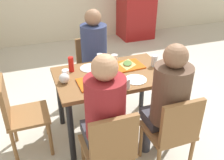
{
  "coord_description": "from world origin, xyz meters",
  "views": [
    {
      "loc": [
        -0.79,
        -2.17,
        1.94
      ],
      "look_at": [
        0.0,
        0.0,
        0.65
      ],
      "focal_mm": 40.49,
      "sensor_mm": 36.0,
      "label": 1
    }
  ],
  "objects_px": {
    "main_table": "(112,82)",
    "paper_plate_center": "(90,68)",
    "plastic_cup_c": "(66,74)",
    "person_in_red": "(104,112)",
    "person_in_brown_jacket": "(168,98)",
    "chair_left_end": "(18,112)",
    "pizza_slice_a": "(99,80)",
    "plastic_cup_a": "(100,58)",
    "chair_near_left": "(110,147)",
    "person_far_side": "(95,52)",
    "tray_red_near": "(97,82)",
    "chair_far_side": "(93,65)",
    "pizza_slice_b": "(128,64)",
    "paper_plate_near_edge": "(136,80)",
    "soda_can": "(154,61)",
    "plastic_cup_b": "(126,83)",
    "foil_bundle": "(64,78)",
    "condiment_bottle": "(71,64)",
    "tray_red_far": "(126,66)",
    "chair_near_right": "(173,130)",
    "plastic_cup_d": "(114,59)"
  },
  "relations": [
    {
      "from": "main_table",
      "to": "paper_plate_center",
      "type": "xyz_separation_m",
      "value": [
        -0.17,
        0.2,
        0.11
      ]
    },
    {
      "from": "plastic_cup_c",
      "to": "person_in_red",
      "type": "bearing_deg",
      "value": -75.28
    },
    {
      "from": "main_table",
      "to": "person_in_brown_jacket",
      "type": "height_order",
      "value": "person_in_brown_jacket"
    },
    {
      "from": "chair_left_end",
      "to": "pizza_slice_a",
      "type": "xyz_separation_m",
      "value": [
        0.79,
        -0.11,
        0.26
      ]
    },
    {
      "from": "pizza_slice_a",
      "to": "plastic_cup_a",
      "type": "xyz_separation_m",
      "value": [
        0.15,
        0.43,
        0.03
      ]
    },
    {
      "from": "main_table",
      "to": "chair_near_left",
      "type": "relative_size",
      "value": 1.39
    },
    {
      "from": "person_far_side",
      "to": "tray_red_near",
      "type": "distance_m",
      "value": 0.77
    },
    {
      "from": "chair_far_side",
      "to": "person_in_red",
      "type": "distance_m",
      "value": 1.41
    },
    {
      "from": "plastic_cup_c",
      "to": "pizza_slice_b",
      "type": "bearing_deg",
      "value": 5.81
    },
    {
      "from": "main_table",
      "to": "paper_plate_near_edge",
      "type": "bearing_deg",
      "value": -49.07
    },
    {
      "from": "chair_far_side",
      "to": "paper_plate_center",
      "type": "relative_size",
      "value": 3.81
    },
    {
      "from": "person_in_red",
      "to": "paper_plate_near_edge",
      "type": "height_order",
      "value": "person_in_red"
    },
    {
      "from": "pizza_slice_a",
      "to": "pizza_slice_b",
      "type": "relative_size",
      "value": 0.94
    },
    {
      "from": "paper_plate_center",
      "to": "tray_red_near",
      "type": "bearing_deg",
      "value": -95.05
    },
    {
      "from": "main_table",
      "to": "soda_can",
      "type": "distance_m",
      "value": 0.52
    },
    {
      "from": "plastic_cup_a",
      "to": "plastic_cup_b",
      "type": "relative_size",
      "value": 1.0
    },
    {
      "from": "plastic_cup_c",
      "to": "foil_bundle",
      "type": "relative_size",
      "value": 1.0
    },
    {
      "from": "condiment_bottle",
      "to": "foil_bundle",
      "type": "xyz_separation_m",
      "value": [
        -0.12,
        -0.22,
        -0.03
      ]
    },
    {
      "from": "chair_left_end",
      "to": "tray_red_near",
      "type": "xyz_separation_m",
      "value": [
        0.76,
        -0.13,
        0.25
      ]
    },
    {
      "from": "person_in_brown_jacket",
      "to": "chair_far_side",
      "type": "bearing_deg",
      "value": 102.08
    },
    {
      "from": "paper_plate_near_edge",
      "to": "foil_bundle",
      "type": "bearing_deg",
      "value": 164.7
    },
    {
      "from": "chair_left_end",
      "to": "person_far_side",
      "type": "relative_size",
      "value": 0.67
    },
    {
      "from": "pizza_slice_b",
      "to": "pizza_slice_a",
      "type": "bearing_deg",
      "value": -149.32
    },
    {
      "from": "person_in_brown_jacket",
      "to": "tray_red_far",
      "type": "bearing_deg",
      "value": 96.92
    },
    {
      "from": "paper_plate_near_edge",
      "to": "plastic_cup_a",
      "type": "xyz_separation_m",
      "value": [
        -0.2,
        0.51,
        0.05
      ]
    },
    {
      "from": "paper_plate_near_edge",
      "to": "plastic_cup_c",
      "type": "distance_m",
      "value": 0.69
    },
    {
      "from": "tray_red_far",
      "to": "chair_far_side",
      "type": "bearing_deg",
      "value": 107.66
    },
    {
      "from": "chair_near_right",
      "to": "person_far_side",
      "type": "height_order",
      "value": "person_far_side"
    },
    {
      "from": "paper_plate_center",
      "to": "chair_near_left",
      "type": "bearing_deg",
      "value": -96.98
    },
    {
      "from": "chair_left_end",
      "to": "person_far_side",
      "type": "height_order",
      "value": "person_far_side"
    },
    {
      "from": "chair_near_left",
      "to": "pizza_slice_b",
      "type": "distance_m",
      "value": 1.05
    },
    {
      "from": "main_table",
      "to": "pizza_slice_b",
      "type": "xyz_separation_m",
      "value": [
        0.23,
        0.13,
        0.13
      ]
    },
    {
      "from": "paper_plate_near_edge",
      "to": "soda_can",
      "type": "xyz_separation_m",
      "value": [
        0.32,
        0.22,
        0.06
      ]
    },
    {
      "from": "tray_red_near",
      "to": "condiment_bottle",
      "type": "height_order",
      "value": "condiment_bottle"
    },
    {
      "from": "pizza_slice_a",
      "to": "chair_near_right",
      "type": "bearing_deg",
      "value": -53.8
    },
    {
      "from": "plastic_cup_c",
      "to": "chair_near_left",
      "type": "bearing_deg",
      "value": -77.75
    },
    {
      "from": "person_far_side",
      "to": "pizza_slice_a",
      "type": "xyz_separation_m",
      "value": [
        -0.18,
        -0.72,
        0.02
      ]
    },
    {
      "from": "tray_red_far",
      "to": "paper_plate_near_edge",
      "type": "xyz_separation_m",
      "value": [
        -0.03,
        -0.31,
        -0.0
      ]
    },
    {
      "from": "main_table",
      "to": "chair_near_left",
      "type": "bearing_deg",
      "value": -111.22
    },
    {
      "from": "pizza_slice_b",
      "to": "soda_can",
      "type": "xyz_separation_m",
      "value": [
        0.27,
        -0.11,
        0.04
      ]
    },
    {
      "from": "chair_far_side",
      "to": "chair_near_right",
      "type": "bearing_deg",
      "value": -79.01
    },
    {
      "from": "chair_far_side",
      "to": "condiment_bottle",
      "type": "height_order",
      "value": "condiment_bottle"
    },
    {
      "from": "main_table",
      "to": "plastic_cup_b",
      "type": "relative_size",
      "value": 11.66
    },
    {
      "from": "chair_near_left",
      "to": "person_far_side",
      "type": "distance_m",
      "value": 1.41
    },
    {
      "from": "chair_near_left",
      "to": "chair_near_right",
      "type": "bearing_deg",
      "value": 0.0
    },
    {
      "from": "plastic_cup_a",
      "to": "tray_red_near",
      "type": "bearing_deg",
      "value": -111.68
    },
    {
      "from": "plastic_cup_a",
      "to": "foil_bundle",
      "type": "height_order",
      "value": "same"
    },
    {
      "from": "person_in_red",
      "to": "soda_can",
      "type": "height_order",
      "value": "person_in_red"
    },
    {
      "from": "pizza_slice_a",
      "to": "person_in_red",
      "type": "bearing_deg",
      "value": -103.19
    },
    {
      "from": "plastic_cup_a",
      "to": "plastic_cup_d",
      "type": "relative_size",
      "value": 1.0
    }
  ]
}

